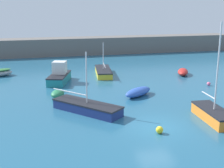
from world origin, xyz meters
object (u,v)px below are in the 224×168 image
(open_tender_yellow, at_px, (183,72))
(motorboat_grey_hull, at_px, (59,75))
(sailboat_tall_mast, at_px, (214,114))
(mooring_buoy_yellow, at_px, (160,130))
(sailboat_twin_hulled, at_px, (87,107))
(fishing_dinghy_green, at_px, (58,94))
(sailboat_short_mast, at_px, (103,72))
(rowboat_with_red_cover, at_px, (1,72))
(rowboat_white_midwater, at_px, (138,92))
(mooring_buoy_pink, at_px, (209,84))

(open_tender_yellow, distance_m, motorboat_grey_hull, 14.64)
(sailboat_tall_mast, bearing_deg, mooring_buoy_yellow, -71.86)
(sailboat_twin_hulled, xyz_separation_m, fishing_dinghy_green, (-1.91, 4.70, -0.08))
(sailboat_short_mast, height_order, sailboat_tall_mast, sailboat_tall_mast)
(motorboat_grey_hull, bearing_deg, rowboat_with_red_cover, -108.70)
(rowboat_with_red_cover, height_order, mooring_buoy_yellow, rowboat_with_red_cover)
(open_tender_yellow, bearing_deg, rowboat_with_red_cover, 104.92)
(motorboat_grey_hull, relative_size, sailboat_tall_mast, 0.69)
(sailboat_short_mast, xyz_separation_m, mooring_buoy_yellow, (-0.19, -17.92, -0.14))
(rowboat_with_red_cover, relative_size, mooring_buoy_yellow, 5.94)
(sailboat_twin_hulled, bearing_deg, sailboat_tall_mast, 23.98)
(sailboat_short_mast, bearing_deg, rowboat_white_midwater, -164.92)
(rowboat_white_midwater, distance_m, sailboat_twin_hulled, 6.24)
(rowboat_white_midwater, relative_size, open_tender_yellow, 1.14)
(sailboat_tall_mast, distance_m, rowboat_with_red_cover, 25.08)
(sailboat_short_mast, xyz_separation_m, sailboat_twin_hulled, (-4.11, -12.67, 0.03))
(mooring_buoy_yellow, bearing_deg, sailboat_tall_mast, 14.72)
(sailboat_twin_hulled, height_order, sailboat_tall_mast, sailboat_tall_mast)
(rowboat_with_red_cover, bearing_deg, sailboat_twin_hulled, -88.73)
(sailboat_twin_hulled, bearing_deg, sailboat_short_mast, 120.94)
(rowboat_white_midwater, bearing_deg, mooring_buoy_yellow, 45.22)
(sailboat_short_mast, bearing_deg, motorboat_grey_hull, 121.34)
(rowboat_with_red_cover, bearing_deg, fishing_dinghy_green, -86.59)
(fishing_dinghy_green, height_order, mooring_buoy_yellow, fishing_dinghy_green)
(motorboat_grey_hull, distance_m, sailboat_tall_mast, 17.43)
(sailboat_twin_hulled, xyz_separation_m, rowboat_with_red_cover, (-7.70, 15.03, 0.01))
(rowboat_white_midwater, relative_size, sailboat_twin_hulled, 0.63)
(motorboat_grey_hull, xyz_separation_m, rowboat_with_red_cover, (-6.41, 4.70, -0.33))
(open_tender_yellow, relative_size, sailboat_tall_mast, 0.43)
(open_tender_yellow, height_order, rowboat_with_red_cover, rowboat_with_red_cover)
(sailboat_short_mast, relative_size, rowboat_white_midwater, 1.69)
(sailboat_twin_hulled, bearing_deg, rowboat_with_red_cover, 166.01)
(fishing_dinghy_green, bearing_deg, rowboat_white_midwater, -79.75)
(motorboat_grey_hull, height_order, mooring_buoy_yellow, motorboat_grey_hull)
(mooring_buoy_yellow, bearing_deg, motorboat_grey_hull, 108.47)
(rowboat_white_midwater, distance_m, mooring_buoy_yellow, 8.64)
(rowboat_white_midwater, height_order, open_tender_yellow, rowboat_white_midwater)
(rowboat_white_midwater, distance_m, mooring_buoy_pink, 8.52)
(rowboat_white_midwater, distance_m, rowboat_with_red_cover, 17.52)
(fishing_dinghy_green, bearing_deg, sailboat_tall_mast, -108.17)
(rowboat_white_midwater, bearing_deg, open_tender_yellow, -174.01)
(fishing_dinghy_green, distance_m, rowboat_with_red_cover, 11.83)
(sailboat_short_mast, relative_size, motorboat_grey_hull, 1.20)
(mooring_buoy_pink, bearing_deg, sailboat_tall_mast, -118.90)
(sailboat_tall_mast, bearing_deg, open_tender_yellow, 165.28)
(open_tender_yellow, distance_m, mooring_buoy_yellow, 18.27)
(motorboat_grey_hull, distance_m, mooring_buoy_pink, 15.83)
(open_tender_yellow, distance_m, mooring_buoy_pink, 5.35)
(open_tender_yellow, xyz_separation_m, motorboat_grey_hull, (-14.64, -0.08, 0.38))
(sailboat_short_mast, height_order, mooring_buoy_pink, sailboat_short_mast)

